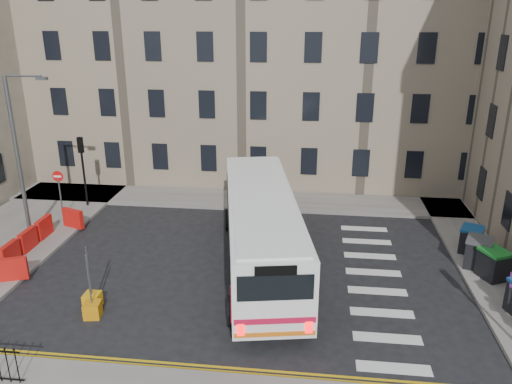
% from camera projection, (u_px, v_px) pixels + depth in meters
% --- Properties ---
extents(ground, '(120.00, 120.00, 0.00)m').
position_uv_depth(ground, '(283.00, 272.00, 22.15)').
color(ground, black).
rests_on(ground, ground).
extents(pavement_north, '(36.00, 3.20, 0.15)m').
position_uv_depth(pavement_north, '(195.00, 198.00, 30.83)').
color(pavement_north, slate).
rests_on(pavement_north, ground).
extents(pavement_east, '(2.40, 26.00, 0.15)m').
position_uv_depth(pavement_east, '(468.00, 242.00, 24.88)').
color(pavement_east, slate).
rests_on(pavement_east, ground).
extents(pavement_west, '(6.00, 22.00, 0.15)m').
position_uv_depth(pavement_west, '(1.00, 244.00, 24.60)').
color(pavement_west, slate).
rests_on(pavement_west, ground).
extents(terrace_north, '(38.30, 10.80, 17.20)m').
position_uv_depth(terrace_north, '(199.00, 48.00, 34.53)').
color(terrace_north, gray).
rests_on(terrace_north, ground).
extents(traffic_light_nw, '(0.28, 0.22, 4.10)m').
position_uv_depth(traffic_light_nw, '(82.00, 161.00, 28.59)').
color(traffic_light_nw, black).
rests_on(traffic_light_nw, pavement_west).
extents(streetlamp, '(0.50, 0.22, 8.14)m').
position_uv_depth(streetlamp, '(18.00, 156.00, 24.00)').
color(streetlamp, '#595B5E').
rests_on(streetlamp, pavement_west).
extents(no_entry_north, '(0.60, 0.08, 3.00)m').
position_uv_depth(no_entry_north, '(59.00, 185.00, 27.04)').
color(no_entry_north, '#595B5E').
rests_on(no_entry_north, pavement_west).
extents(roadworks_barriers, '(1.66, 6.26, 1.00)m').
position_uv_depth(roadworks_barriers, '(35.00, 240.00, 23.71)').
color(roadworks_barriers, red).
rests_on(roadworks_barriers, pavement_west).
extents(bus, '(5.05, 12.76, 3.39)m').
position_uv_depth(bus, '(261.00, 227.00, 21.98)').
color(bus, white).
rests_on(bus, ground).
extents(wheelie_bin_c, '(1.39, 1.47, 1.27)m').
position_uv_depth(wheelie_bin_c, '(494.00, 264.00, 21.15)').
color(wheelie_bin_c, black).
rests_on(wheelie_bin_c, pavement_east).
extents(wheelie_bin_d, '(1.44, 1.53, 1.35)m').
position_uv_depth(wheelie_bin_d, '(478.00, 252.00, 22.11)').
color(wheelie_bin_d, black).
rests_on(wheelie_bin_d, pavement_east).
extents(wheelie_bin_e, '(1.33, 1.40, 1.22)m').
position_uv_depth(wheelie_bin_e, '(471.00, 240.00, 23.51)').
color(wheelie_bin_e, black).
rests_on(wheelie_bin_e, pavement_east).
extents(bollard_yellow, '(0.60, 0.60, 0.60)m').
position_uv_depth(bollard_yellow, '(93.00, 300.00, 19.37)').
color(bollard_yellow, orange).
rests_on(bollard_yellow, ground).
extents(bollard_chevron, '(0.69, 0.69, 0.60)m').
position_uv_depth(bollard_chevron, '(93.00, 310.00, 18.76)').
color(bollard_chevron, '#CB7D0B').
rests_on(bollard_chevron, ground).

